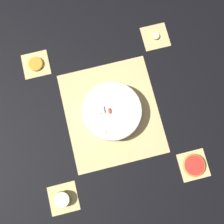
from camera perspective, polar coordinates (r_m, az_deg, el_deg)
The scene contains 11 objects.
ground_plane at distance 1.17m, azimuth 0.00°, elevation -0.27°, with size 6.00×6.00×0.00m, color black.
bamboo_mat_center at distance 1.17m, azimuth 0.00°, elevation -0.24°, with size 0.46×0.41×0.01m.
coaster_mat_near_left at distance 1.28m, azimuth -16.22°, elevation 9.90°, with size 0.12×0.12×0.01m.
coaster_mat_near_right at distance 1.18m, azimuth -10.51°, elevation -18.03°, with size 0.12×0.12×0.01m.
coaster_mat_far_left at distance 1.30m, azimuth 9.42°, elevation 15.86°, with size 0.12×0.12×0.01m.
coaster_mat_far_right at distance 1.20m, azimuth 17.32°, elevation -11.00°, with size 0.12×0.12×0.01m.
fruit_salad_bowl at distance 1.13m, azimuth -0.02°, elevation 0.11°, with size 0.26×0.26×0.07m.
apple_half at distance 1.16m, azimuth -10.72°, elevation -18.17°, with size 0.07×0.07×0.04m.
orange_slice_whole at distance 1.27m, azimuth -16.32°, elevation 10.02°, with size 0.07×0.07×0.01m.
banana_coin_single at distance 1.29m, azimuth 9.48°, elevation 16.01°, with size 0.04×0.04×0.01m.
grapefruit_slice at distance 1.20m, azimuth 17.45°, elevation -11.00°, with size 0.10×0.10×0.01m.
Camera 1 is at (0.20, -0.05, 1.15)m, focal length 42.00 mm.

